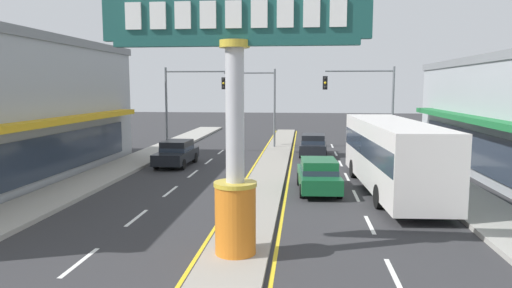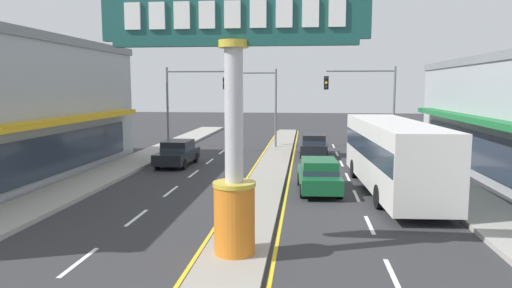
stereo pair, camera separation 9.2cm
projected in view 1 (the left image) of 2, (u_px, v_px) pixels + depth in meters
median_strip at (269, 174)px, 25.40m from camera, size 1.87×52.00×0.14m
sidewalk_left at (98, 177)px, 24.31m from camera, size 2.57×60.00×0.18m
sidewalk_right at (446, 185)px, 22.53m from camera, size 2.57×60.00×0.18m
lane_markings at (267, 180)px, 24.07m from camera, size 8.61×52.00×0.01m
district_sign at (235, 113)px, 12.64m from camera, size 7.21×1.21×7.38m
traffic_light_left_side at (190, 95)px, 32.90m from camera, size 4.86×0.46×6.20m
traffic_light_right_side at (367, 95)px, 31.72m from camera, size 4.86×0.46×6.20m
traffic_light_median_far at (255, 95)px, 36.06m from camera, size 4.20×0.46×6.20m
sedan_far_right_lane at (313, 145)px, 32.52m from camera, size 1.97×4.37×1.53m
bus_near_left_lane at (392, 152)px, 21.11m from camera, size 3.12×11.32×3.26m
sedan_mid_left_lane at (318, 175)px, 21.34m from camera, size 2.02×4.39×1.53m
sedan_far_left_oncoming at (177, 153)px, 28.50m from camera, size 1.94×4.35×1.53m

